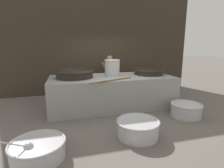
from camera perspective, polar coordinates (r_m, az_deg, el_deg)
name	(u,v)px	position (r m, az deg, el deg)	size (l,w,h in m)	color
ground_plane	(112,106)	(5.87, 0.00, -7.12)	(60.00, 60.00, 0.00)	#666059
back_wall	(99,40)	(7.56, -4.15, 14.26)	(8.11, 0.24, 4.47)	#382D23
hearth_platform	(112,91)	(5.73, 0.00, -2.43)	(3.92, 1.68, 0.99)	gray
giant_wok_near	(75,74)	(5.49, -12.12, 3.35)	(1.16, 1.16, 0.24)	black
giant_wok_far	(149,72)	(6.16, 11.93, 3.99)	(1.03, 1.03, 0.19)	black
stock_pot	(112,68)	(5.73, 0.07, 5.41)	(0.52, 0.52, 0.53)	#B7B7BC
stirring_paddle	(113,80)	(4.91, 0.43, 1.31)	(1.37, 0.69, 0.04)	brown
cook	(109,74)	(6.94, -0.83, 3.20)	(0.40, 0.61, 1.60)	#8C6647
prep_bowl_vegetables	(38,149)	(3.48, -23.05, -18.94)	(1.07, 0.98, 0.73)	#B7B7BC
prep_bowl_meat	(138,127)	(3.95, 8.45, -13.86)	(0.94, 0.94, 0.37)	#B7B7BC
prep_bowl_extra	(186,109)	(5.37, 23.02, -7.60)	(0.86, 0.86, 0.37)	#B7B7BC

